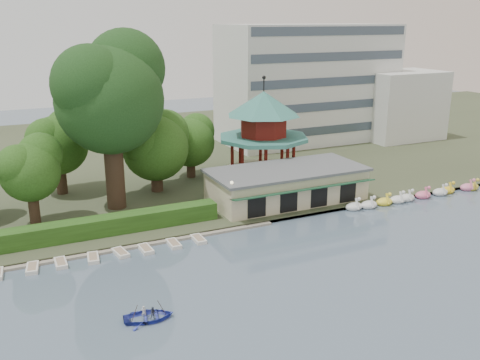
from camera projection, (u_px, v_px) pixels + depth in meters
ground_plane at (315, 306)px, 41.12m from camera, size 220.00×220.00×0.00m
shore at (140, 155)px, 86.17m from camera, size 220.00×70.00×0.40m
embankment at (226, 228)px, 56.08m from camera, size 220.00×0.60×0.30m
dock at (111, 249)px, 51.14m from camera, size 34.00×1.60×0.24m
boathouse at (287, 184)px, 63.55m from camera, size 18.60×9.39×3.90m
pavilion at (263, 126)px, 71.58m from camera, size 12.40×12.40×13.50m
office_building at (323, 87)px, 94.05m from camera, size 38.00×18.00×20.00m
hedge at (73, 231)px, 52.45m from camera, size 30.00×2.00×1.80m
lamp_post at (232, 193)px, 57.25m from camera, size 0.36×0.36×4.28m
big_tree at (110, 91)px, 58.02m from camera, size 13.01×12.13×19.96m
small_trees at (88, 152)px, 62.63m from camera, size 39.82×16.86×10.45m
swan_boats at (418, 196)px, 65.62m from camera, size 20.55×2.14×1.92m
moored_rowboats at (78, 260)px, 48.54m from camera, size 24.43×2.67×0.36m
rowboat_with_passengers at (149, 313)px, 39.13m from camera, size 5.67×4.48×2.01m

